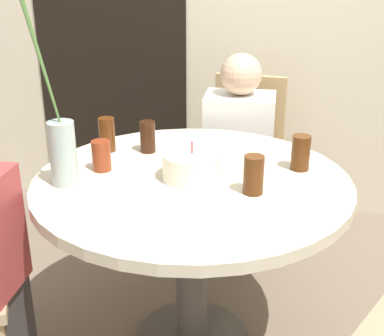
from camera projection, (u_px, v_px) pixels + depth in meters
The scene contains 12 objects.
doorway_panel at pixel (110, 36), 3.11m from camera, with size 0.90×0.01×2.05m.
dining_table at pixel (192, 212), 1.98m from camera, with size 1.15×1.15×0.73m.
chair_near_front at pixel (245, 152), 2.86m from camera, with size 0.45×0.45×0.88m.
birthday_cake at pixel (193, 166), 1.91m from camera, with size 0.21×0.21×0.14m.
flower_vase at pixel (53, 118), 1.79m from camera, with size 0.18×0.14×0.78m.
side_plate at pixel (204, 147), 2.21m from camera, with size 0.21×0.21×0.01m.
drink_glass_0 at pixel (301, 153), 1.98m from camera, with size 0.07×0.07×0.13m.
drink_glass_1 at pixel (107, 135), 2.16m from camera, with size 0.07×0.07×0.14m.
drink_glass_2 at pixel (101, 156), 1.98m from camera, with size 0.07×0.07×0.11m.
drink_glass_3 at pixel (254, 175), 1.78m from camera, with size 0.07×0.07×0.13m.
drink_glass_4 at pixel (148, 137), 2.15m from camera, with size 0.06×0.06×0.13m.
person_woman at pixel (238, 163), 2.72m from camera, with size 0.34×0.24×1.04m.
Camera 1 is at (0.28, -1.74, 1.50)m, focal length 50.00 mm.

